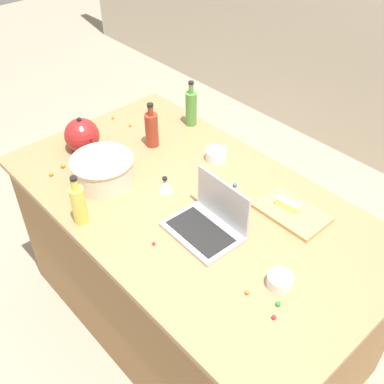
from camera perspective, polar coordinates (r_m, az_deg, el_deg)
The scene contains 22 objects.
ground_plane at distance 2.78m, azimuth -0.00°, elevation -15.26°, with size 12.00×12.00×0.00m, color gray.
island_counter at distance 2.42m, azimuth -0.00°, elevation -9.12°, with size 1.83×1.04×0.90m.
laptop at distance 1.93m, azimuth 2.11°, elevation -3.63°, with size 0.32×0.24×0.22m.
mixing_bowl_large at distance 2.21m, azimuth -10.92°, elevation 2.74°, with size 0.30×0.30×0.13m.
bottle_olive at distance 2.58m, azimuth -0.12°, elevation 10.34°, with size 0.06×0.06×0.26m.
bottle_soy at distance 2.42m, azimuth -4.99°, elevation 7.74°, with size 0.07×0.07×0.24m.
bottle_oil at distance 2.00m, azimuth -13.77°, elevation -1.46°, with size 0.06×0.06×0.24m.
kettle at distance 2.45m, azimuth -13.38°, elevation 6.73°, with size 0.21×0.18×0.20m.
cutting_board at distance 2.07m, azimuth 12.21°, elevation -2.49°, with size 0.30×0.20×0.02m, color tan.
butter_stick_left at distance 2.07m, azimuth 11.70°, elevation -1.55°, with size 0.11×0.04×0.04m, color #F4E58C.
ramekin_small at distance 2.34m, azimuth 2.98°, elevation 4.60°, with size 0.11×0.11×0.05m, color white.
ramekin_medium at distance 1.78m, azimuth 10.77°, elevation -10.69°, with size 0.10×0.10×0.05m, color white.
kitchen_timer at distance 2.14m, azimuth -3.34°, elevation 0.90°, with size 0.07×0.07×0.08m.
candy_0 at distance 2.38m, azimuth -15.60°, elevation 3.12°, with size 0.02×0.02×0.02m, color orange.
candy_1 at distance 1.74m, azimuth 6.80°, elevation -12.17°, with size 0.02×0.02×0.02m, color orange.
candy_2 at distance 2.63m, azimuth -7.63°, elevation 8.13°, with size 0.01×0.01×0.01m, color orange.
candy_3 at distance 1.90m, azimuth -4.73°, elevation -6.33°, with size 0.01×0.01×0.01m, color red.
candy_4 at distance 2.72m, azimuth -9.72°, elevation 9.01°, with size 0.01×0.01×0.01m, color orange.
candy_5 at distance 1.69m, azimuth 10.06°, elevation -14.93°, with size 0.02×0.02×0.02m, color red.
candy_6 at distance 1.73m, azimuth 10.57°, elevation -13.37°, with size 0.02×0.02×0.02m, color green.
candy_7 at distance 2.34m, azimuth -16.96°, elevation 2.10°, with size 0.02×0.02×0.02m, color orange.
candy_8 at distance 2.18m, azimuth 5.32°, elevation 0.87°, with size 0.02×0.02×0.02m, color blue.
Camera 1 is at (1.18, -1.07, 2.27)m, focal length 43.32 mm.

